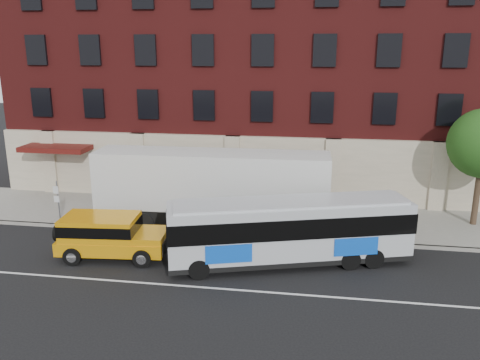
% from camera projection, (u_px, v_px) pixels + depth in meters
% --- Properties ---
extents(ground, '(120.00, 120.00, 0.00)m').
position_uv_depth(ground, '(183.00, 292.00, 19.37)').
color(ground, black).
rests_on(ground, ground).
extents(sidewalk, '(60.00, 6.00, 0.15)m').
position_uv_depth(sidewalk, '(225.00, 215.00, 27.93)').
color(sidewalk, gray).
rests_on(sidewalk, ground).
extents(kerb, '(60.00, 0.25, 0.15)m').
position_uv_depth(kerb, '(214.00, 235.00, 25.07)').
color(kerb, gray).
rests_on(kerb, ground).
extents(lane_line, '(60.00, 0.12, 0.01)m').
position_uv_depth(lane_line, '(186.00, 286.00, 19.84)').
color(lane_line, silver).
rests_on(lane_line, ground).
extents(building, '(30.00, 12.10, 15.00)m').
position_uv_depth(building, '(245.00, 73.00, 33.49)').
color(building, '#561514').
rests_on(building, sidewalk).
extents(sign_pole, '(0.30, 0.20, 2.50)m').
position_uv_depth(sign_pole, '(58.00, 200.00, 26.11)').
color(sign_pole, slate).
rests_on(sign_pole, ground).
extents(city_bus, '(10.90, 5.31, 2.93)m').
position_uv_depth(city_bus, '(290.00, 229.00, 21.54)').
color(city_bus, '#B3B8BD').
rests_on(city_bus, ground).
extents(yellow_suv, '(5.24, 2.59, 1.97)m').
position_uv_depth(yellow_suv, '(108.00, 234.00, 22.34)').
color(yellow_suv, orange).
rests_on(yellow_suv, ground).
extents(shipping_container, '(12.28, 2.85, 4.08)m').
position_uv_depth(shipping_container, '(212.00, 190.00, 25.90)').
color(shipping_container, black).
rests_on(shipping_container, ground).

